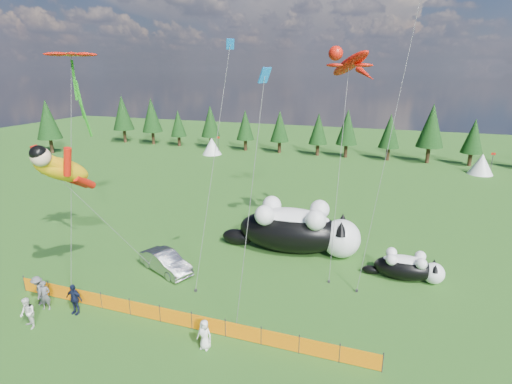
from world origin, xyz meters
TOP-DOWN VIEW (x-y plane):
  - ground at (0.00, 0.00)m, footprint 160.00×160.00m
  - safety_fence at (0.00, -3.00)m, footprint 22.06×0.06m
  - tree_line at (0.00, 45.00)m, footprint 90.00×4.00m
  - festival_tents at (11.00, 40.00)m, footprint 50.00×3.20m
  - cat_large at (4.09, 8.48)m, footprint 10.97×4.37m
  - cat_small at (12.21, 6.67)m, footprint 5.31×1.93m
  - car at (-3.80, 2.24)m, footprint 4.69×3.25m
  - spectator_a at (-8.08, -4.13)m, footprint 0.78×0.64m
  - spectator_b at (-7.51, -5.85)m, footprint 1.02×0.82m
  - spectator_c at (-6.13, -3.90)m, footprint 1.10×0.57m
  - spectator_d at (-8.93, -3.82)m, footprint 1.29×1.22m
  - spectator_e at (2.37, -4.19)m, footprint 0.83×0.56m
  - superhero_kite at (-7.81, -1.73)m, footprint 5.28×6.35m
  - gecko_kite at (6.93, 11.54)m, footprint 6.59×10.78m
  - flower_kite at (-8.58, 0.96)m, footprint 3.92×5.40m
  - diamond_kite_a at (0.24, 4.54)m, footprint 1.43×4.68m
  - diamond_kite_c at (3.86, 0.69)m, footprint 1.07×3.45m

SIDE VIEW (x-z plane):
  - ground at x=0.00m, z-range 0.00..0.00m
  - safety_fence at x=0.00m, z-range -0.05..1.05m
  - car at x=-3.80m, z-range 0.00..1.47m
  - spectator_e at x=2.37m, z-range 0.00..1.63m
  - spectator_d at x=-8.93m, z-range 0.00..1.82m
  - cat_small at x=12.21m, z-range -0.05..1.87m
  - spectator_b at x=-7.51m, z-range 0.00..1.83m
  - spectator_a at x=-8.08m, z-range 0.00..1.83m
  - spectator_c at x=-6.13m, z-range 0.00..1.88m
  - festival_tents at x=11.00m, z-range 0.00..2.80m
  - cat_large at x=4.09m, z-range -0.10..3.86m
  - tree_line at x=0.00m, z-range 0.00..8.00m
  - superhero_kite at x=-7.81m, z-range 2.70..13.33m
  - diamond_kite_c at x=3.86m, z-range 5.83..20.05m
  - gecko_kite at x=6.93m, z-range 6.01..22.08m
  - diamond_kite_a at x=0.24m, z-range 6.13..22.12m
  - flower_kite at x=-8.58m, z-range 6.95..21.75m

